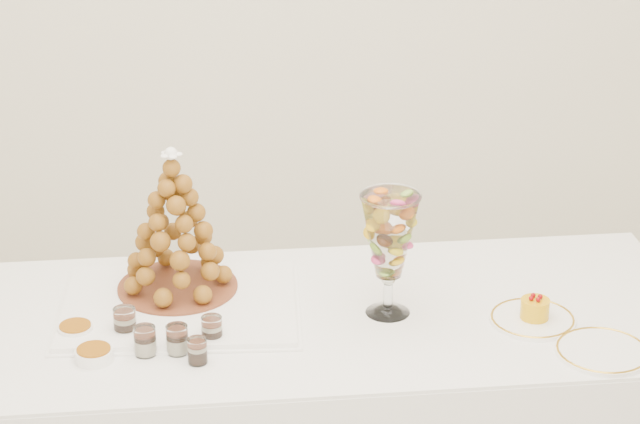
{
  "coord_description": "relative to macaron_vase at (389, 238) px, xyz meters",
  "views": [
    {
      "loc": [
        -0.09,
        -2.58,
        2.23
      ],
      "look_at": [
        0.08,
        0.22,
        0.98
      ],
      "focal_mm": 70.0,
      "sensor_mm": 36.0,
      "label": 1
    }
  ],
  "objects": [
    {
      "name": "verrine_e",
      "position": [
        -0.47,
        -0.22,
        -0.18
      ],
      "size": [
        0.06,
        0.06,
        0.06
      ],
      "primitive_type": "cylinder",
      "rotation": [
        0.0,
        0.0,
        -0.32
      ],
      "color": "white",
      "rests_on": "buffet_table"
    },
    {
      "name": "verrine_c",
      "position": [
        -0.44,
        -0.13,
        -0.17
      ],
      "size": [
        0.05,
        0.05,
        0.07
      ],
      "primitive_type": "cylinder",
      "rotation": [
        0.0,
        0.0,
        0.03
      ],
      "color": "white",
      "rests_on": "buffet_table"
    },
    {
      "name": "verrine_d",
      "position": [
        -0.59,
        -0.17,
        -0.17
      ],
      "size": [
        0.06,
        0.06,
        0.07
      ],
      "primitive_type": "cylinder",
      "rotation": [
        0.0,
        0.0,
        0.25
      ],
      "color": "white",
      "rests_on": "buffet_table"
    },
    {
      "name": "verrine_a",
      "position": [
        -0.65,
        -0.08,
        -0.17
      ],
      "size": [
        0.06,
        0.06,
        0.07
      ],
      "primitive_type": "cylinder",
      "rotation": [
        0.0,
        0.0,
        -0.02
      ],
      "color": "white",
      "rests_on": "buffet_table"
    },
    {
      "name": "cake_plate",
      "position": [
        0.35,
        -0.07,
        -0.2
      ],
      "size": [
        0.21,
        0.21,
        0.01
      ],
      "primitive_type": "cylinder",
      "color": "white",
      "rests_on": "buffet_table"
    },
    {
      "name": "verrine_b",
      "position": [
        -0.52,
        -0.17,
        -0.17
      ],
      "size": [
        0.06,
        0.06,
        0.07
      ],
      "primitive_type": "cylinder",
      "rotation": [
        0.0,
        0.0,
        0.16
      ],
      "color": "white",
      "rests_on": "buffet_table"
    },
    {
      "name": "lace_tray",
      "position": [
        -0.52,
        0.05,
        -0.2
      ],
      "size": [
        0.59,
        0.44,
        0.02
      ],
      "primitive_type": "cube",
      "rotation": [
        0.0,
        0.0,
        -0.01
      ],
      "color": "white",
      "rests_on": "buffet_table"
    },
    {
      "name": "ramekin_front",
      "position": [
        -0.71,
        -0.19,
        -0.19
      ],
      "size": [
        0.09,
        0.09,
        0.03
      ],
      "primitive_type": "cylinder",
      "color": "white",
      "rests_on": "buffet_table"
    },
    {
      "name": "spare_plate",
      "position": [
        0.48,
        -0.23,
        -0.2
      ],
      "size": [
        0.22,
        0.22,
        0.01
      ],
      "primitive_type": "cylinder",
      "color": "white",
      "rests_on": "buffet_table"
    },
    {
      "name": "ramekin_back",
      "position": [
        -0.77,
        -0.07,
        -0.19
      ],
      "size": [
        0.09,
        0.09,
        0.03
      ],
      "primitive_type": "cylinder",
      "color": "white",
      "rests_on": "buffet_table"
    },
    {
      "name": "macaron_vase",
      "position": [
        0.0,
        0.0,
        0.0
      ],
      "size": [
        0.15,
        0.15,
        0.32
      ],
      "color": "white",
      "rests_on": "buffet_table"
    },
    {
      "name": "croquembouche",
      "position": [
        -0.53,
        0.13,
        0.0
      ],
      "size": [
        0.31,
        0.31,
        0.38
      ],
      "rotation": [
        0.0,
        0.0,
        0.03
      ],
      "color": "brown",
      "rests_on": "lace_tray"
    },
    {
      "name": "mousse_cake",
      "position": [
        0.36,
        -0.07,
        -0.17
      ],
      "size": [
        0.07,
        0.07,
        0.06
      ],
      "color": "#E2A40A",
      "rests_on": "cake_plate"
    }
  ]
}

